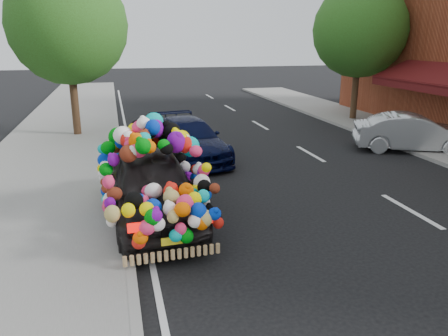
{
  "coord_description": "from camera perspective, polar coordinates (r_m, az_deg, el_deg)",
  "views": [
    {
      "loc": [
        -2.44,
        -7.46,
        3.54
      ],
      "look_at": [
        -0.42,
        0.47,
        1.12
      ],
      "focal_mm": 35.0,
      "sensor_mm": 36.0,
      "label": 1
    }
  ],
  "objects": [
    {
      "name": "sidewalk",
      "position": [
        8.44,
        -25.99,
        -9.67
      ],
      "size": [
        4.0,
        60.0,
        0.12
      ],
      "primitive_type": "cube",
      "color": "gray",
      "rests_on": "ground"
    },
    {
      "name": "navy_sedan",
      "position": [
        13.36,
        -4.67,
        3.75
      ],
      "size": [
        2.27,
        4.37,
        1.21
      ],
      "primitive_type": "imported",
      "rotation": [
        0.0,
        0.0,
        0.14
      ],
      "color": "black",
      "rests_on": "ground"
    },
    {
      "name": "ground",
      "position": [
        8.61,
        3.51,
        -7.83
      ],
      "size": [
        100.0,
        100.0,
        0.0
      ],
      "primitive_type": "plane",
      "color": "black",
      "rests_on": "ground"
    },
    {
      "name": "silver_hatchback",
      "position": [
        15.52,
        23.46,
        4.24
      ],
      "size": [
        3.92,
        2.7,
        1.22
      ],
      "primitive_type": "imported",
      "rotation": [
        0.0,
        0.0,
        1.15
      ],
      "color": "#A8ABAF",
      "rests_on": "ground"
    },
    {
      "name": "plush_art_car",
      "position": [
        8.76,
        -9.51,
        -0.29
      ],
      "size": [
        2.25,
        4.42,
        2.05
      ],
      "rotation": [
        0.0,
        0.0,
        0.05
      ],
      "color": "black",
      "rests_on": "ground"
    },
    {
      "name": "tree_far_b",
      "position": [
        20.34,
        17.34,
        16.78
      ],
      "size": [
        4.0,
        4.0,
        5.9
      ],
      "color": "#332114",
      "rests_on": "ground"
    },
    {
      "name": "lane_markings",
      "position": [
        10.23,
        23.19,
        -5.13
      ],
      "size": [
        6.0,
        50.0,
        0.01
      ],
      "primitive_type": null,
      "color": "silver",
      "rests_on": "ground"
    },
    {
      "name": "kerb",
      "position": [
        8.23,
        -12.47,
        -8.92
      ],
      "size": [
        0.15,
        60.0,
        0.13
      ],
      "primitive_type": "cube",
      "color": "gray",
      "rests_on": "ground"
    },
    {
      "name": "tree_near_sidewalk",
      "position": [
        17.02,
        -19.79,
        17.2
      ],
      "size": [
        4.2,
        4.2,
        6.13
      ],
      "color": "#332114",
      "rests_on": "ground"
    }
  ]
}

